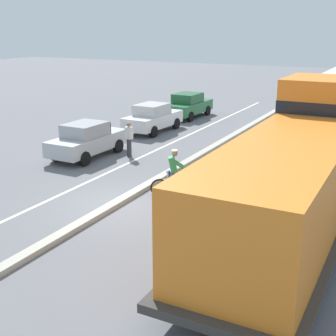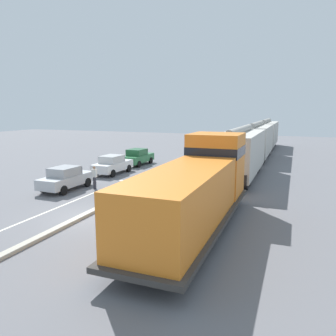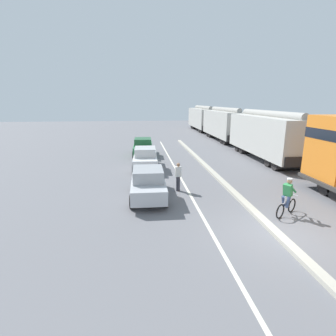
{
  "view_description": "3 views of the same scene",
  "coord_description": "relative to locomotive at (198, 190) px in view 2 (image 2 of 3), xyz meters",
  "views": [
    {
      "loc": [
        8.48,
        -12.62,
        5.88
      ],
      "look_at": [
        0.91,
        1.89,
        0.91
      ],
      "focal_mm": 50.0,
      "sensor_mm": 36.0,
      "label": 1
    },
    {
      "loc": [
        9.99,
        -13.65,
        5.49
      ],
      "look_at": [
        3.07,
        4.09,
        2.1
      ],
      "focal_mm": 35.0,
      "sensor_mm": 36.0,
      "label": 2
    },
    {
      "loc": [
        -5.1,
        -8.57,
        4.94
      ],
      "look_at": [
        -3.34,
        7.08,
        0.91
      ],
      "focal_mm": 28.0,
      "sensor_mm": 36.0,
      "label": 3
    }
  ],
  "objects": [
    {
      "name": "median_curb",
      "position": [
        -5.9,
        5.35,
        -1.72
      ],
      "size": [
        0.36,
        36.0,
        0.16
      ],
      "primitive_type": "cube",
      "color": "#B2AD9E",
      "rests_on": "ground"
    },
    {
      "name": "hopper_car_lead",
      "position": [
        0.0,
        12.16,
        0.28
      ],
      "size": [
        2.9,
        10.6,
        4.18
      ],
      "color": "#B9B7AF",
      "rests_on": "ground"
    },
    {
      "name": "cyclist",
      "position": [
        -4.6,
        0.91,
        -0.98
      ],
      "size": [
        1.46,
        0.99,
        1.71
      ],
      "color": "black",
      "rests_on": "ground"
    },
    {
      "name": "locomotive",
      "position": [
        0.0,
        0.0,
        0.0
      ],
      "size": [
        3.1,
        11.61,
        4.2
      ],
      "color": "orange",
      "rests_on": "ground"
    },
    {
      "name": "ground_plane",
      "position": [
        -5.9,
        -0.65,
        -1.8
      ],
      "size": [
        120.0,
        120.0,
        0.0
      ],
      "primitive_type": "plane",
      "color": "slate"
    },
    {
      "name": "hopper_car_middle",
      "position": [
        0.0,
        23.76,
        0.28
      ],
      "size": [
        2.9,
        10.6,
        4.18
      ],
      "color": "#B3B0A8",
      "rests_on": "ground"
    },
    {
      "name": "parked_car_green",
      "position": [
        -10.62,
        14.96,
        -0.98
      ],
      "size": [
        1.94,
        4.25,
        1.62
      ],
      "color": "#286B3D",
      "rests_on": "ground"
    },
    {
      "name": "parked_car_white",
      "position": [
        -10.55,
        9.98,
        -0.98
      ],
      "size": [
        1.95,
        4.26,
        1.62
      ],
      "color": "silver",
      "rests_on": "ground"
    },
    {
      "name": "hopper_car_trailing",
      "position": [
        0.0,
        35.36,
        0.28
      ],
      "size": [
        2.9,
        10.6,
        4.18
      ],
      "color": "#B0ADA5",
      "rests_on": "ground"
    },
    {
      "name": "pedestrian_by_cars",
      "position": [
        -8.86,
        4.71,
        -0.95
      ],
      "size": [
        0.34,
        0.22,
        1.62
      ],
      "color": "#33333D",
      "rests_on": "ground"
    },
    {
      "name": "lane_stripe",
      "position": [
        -8.3,
        5.35,
        -1.79
      ],
      "size": [
        0.14,
        36.0,
        0.01
      ],
      "primitive_type": "cube",
      "color": "silver",
      "rests_on": "ground"
    },
    {
      "name": "parked_car_silver",
      "position": [
        -10.58,
        3.79,
        -0.98
      ],
      "size": [
        1.89,
        4.23,
        1.62
      ],
      "color": "#B7BABF",
      "rests_on": "ground"
    }
  ]
}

